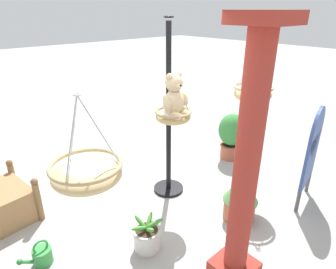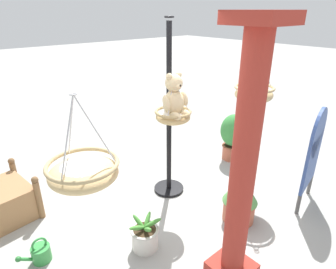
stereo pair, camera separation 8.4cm
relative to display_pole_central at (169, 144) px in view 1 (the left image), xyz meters
The scene contains 12 objects.
ground_plane 0.78m from the display_pole_central, 32.29° to the left, with size 40.00×40.00×0.00m, color #9E9E99.
display_pole_central is the anchor object (origin of this frame).
hanging_basket_with_teddy 0.61m from the display_pole_central, 59.04° to the left, with size 0.46×0.46×0.56m.
teddy_bear 0.83m from the display_pole_central, 61.38° to the left, with size 0.38×0.34×0.55m.
hanging_basket_left_high 1.36m from the display_pole_central, 144.84° to the left, with size 0.53×0.53×0.70m.
hanging_basket_right_low 1.81m from the display_pole_central, 24.56° to the left, with size 0.61×0.61×0.79m.
greenhouse_pillar_left 1.69m from the display_pole_central, 72.36° to the left, with size 0.43×0.43×2.51m.
potted_plant_fern_front 1.33m from the display_pole_central, 35.86° to the left, with size 0.39×0.37×0.40m.
potted_plant_flowering_red 1.55m from the display_pole_central, behind, with size 0.47×0.47×0.85m.
potted_plant_conical_shrub 1.20m from the display_pole_central, 102.31° to the left, with size 0.44×0.44×0.64m.
display_sign_board 1.92m from the display_pole_central, 129.44° to the left, with size 0.66×0.17×1.41m.
watering_can 2.05m from the display_pole_central, ahead, with size 0.35×0.20×0.30m.
Camera 1 is at (2.33, 2.63, 2.52)m, focal length 30.97 mm.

